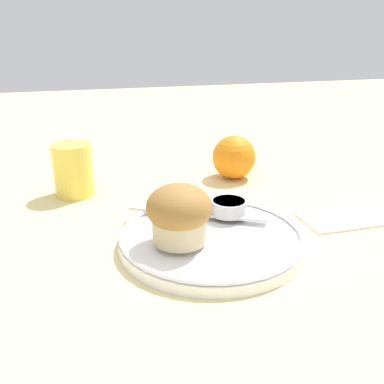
% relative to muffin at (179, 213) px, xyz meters
% --- Properties ---
extents(ground_plane, '(3.00, 3.00, 0.00)m').
position_rel_muffin_xyz_m(ground_plane, '(0.03, 0.03, -0.06)').
color(ground_plane, beige).
extents(plate, '(0.24, 0.24, 0.02)m').
position_rel_muffin_xyz_m(plate, '(0.05, 0.01, -0.05)').
color(plate, white).
rests_on(plate, ground_plane).
extents(muffin, '(0.08, 0.08, 0.07)m').
position_rel_muffin_xyz_m(muffin, '(0.00, 0.00, 0.00)').
color(muffin, beige).
rests_on(muffin, plate).
extents(cream_ramekin, '(0.05, 0.05, 0.02)m').
position_rel_muffin_xyz_m(cream_ramekin, '(0.09, 0.06, -0.03)').
color(cream_ramekin, silver).
rests_on(cream_ramekin, plate).
extents(berry_pair, '(0.03, 0.02, 0.02)m').
position_rel_muffin_xyz_m(berry_pair, '(0.05, 0.07, -0.03)').
color(berry_pair, '#4C194C').
rests_on(berry_pair, plate).
extents(butter_knife, '(0.18, 0.11, 0.00)m').
position_rel_muffin_xyz_m(butter_knife, '(0.04, 0.07, -0.03)').
color(butter_knife, silver).
rests_on(butter_knife, plate).
extents(orange_fruit, '(0.08, 0.08, 0.08)m').
position_rel_muffin_xyz_m(orange_fruit, '(0.17, 0.25, -0.02)').
color(orange_fruit, orange).
rests_on(orange_fruit, ground_plane).
extents(juice_glass, '(0.06, 0.06, 0.09)m').
position_rel_muffin_xyz_m(juice_glass, '(-0.12, 0.24, -0.01)').
color(juice_glass, '#EAD14C').
rests_on(juice_glass, ground_plane).
extents(folded_napkin, '(0.13, 0.07, 0.01)m').
position_rel_muffin_xyz_m(folded_napkin, '(0.26, 0.03, -0.05)').
color(folded_napkin, white).
rests_on(folded_napkin, ground_plane).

